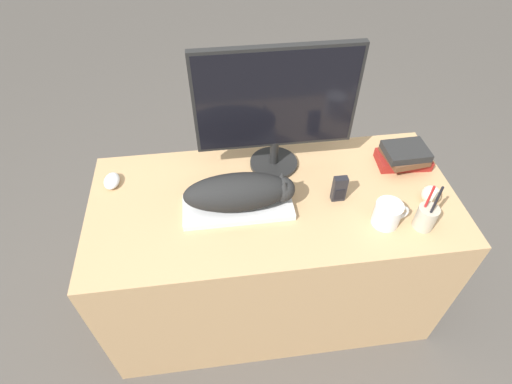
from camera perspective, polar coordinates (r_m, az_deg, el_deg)
The scene contains 11 objects.
ground_plane at distance 2.01m, azimuth 3.45°, elevation -22.64°, with size 12.00×12.00×0.00m, color #4C4742.
desk at distance 1.84m, azimuth 2.18°, elevation -8.82°, with size 1.43×0.66×0.74m.
keyboard at distance 1.50m, azimuth -2.58°, elevation -2.18°, with size 0.41×0.16×0.02m.
cat at distance 1.44m, azimuth -2.04°, elevation 0.03°, with size 0.41×0.15×0.14m.
monitor at distance 1.51m, azimuth 2.92°, elevation 12.39°, with size 0.61×0.20×0.52m.
computer_mouse at distance 1.70m, azimuth -19.91°, elevation 1.52°, with size 0.06×0.09×0.03m.
coffee_mug at distance 1.51m, azimuth 18.32°, elevation -2.99°, with size 0.13×0.10×0.10m.
pen_cup at distance 1.54m, azimuth 23.15°, elevation -3.24°, with size 0.07×0.07×0.22m.
baseball at distance 1.65m, azimuth 23.71°, elevation -0.31°, with size 0.07×0.07×0.07m.
phone at distance 1.54m, azimuth 11.80°, elevation 0.45°, with size 0.05×0.03×0.11m.
book_stack at distance 1.77m, azimuth 20.41°, elevation 4.84°, with size 0.22×0.17×0.10m.
Camera 1 is at (-0.20, -0.71, 1.87)m, focal length 28.00 mm.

